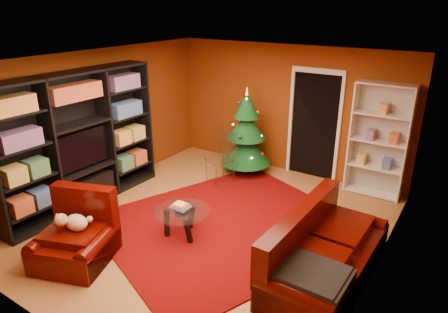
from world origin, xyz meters
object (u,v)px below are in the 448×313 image
Objects in this scene: rug at (227,224)px; acrylic_chair at (220,160)px; christmas_tree at (246,132)px; media_unit at (79,141)px; sofa at (328,248)px; white_bookshelf at (379,141)px; armchair at (73,236)px; dog at (77,223)px; gift_box_red at (251,160)px; coffee_table at (182,223)px; gift_box_green at (233,161)px.

acrylic_chair reaches higher than rug.
christmas_tree is at bearing 112.56° from rug.
media_unit is 1.40× the size of sofa.
armchair is at bearing -123.30° from white_bookshelf.
sofa reaches higher than dog.
gift_box_red reaches higher than rug.
rug is at bearing 78.37° from sofa.
christmas_tree is at bearing -170.50° from white_bookshelf.
gift_box_red is (-0.13, 0.44, -0.79)m from christmas_tree.
coffee_table is at bearing -79.61° from gift_box_red.
armchair reaches higher than gift_box_red.
sofa is at bearing -13.07° from rug.
gift_box_red is at bearing 106.39° from christmas_tree.
armchair is at bearing -68.39° from acrylic_chair.
coffee_table is at bearing 97.38° from sofa.
acrylic_chair is at bearing -157.70° from white_bookshelf.
rug is at bearing -124.28° from white_bookshelf.
gift_box_green is 4.03m from armchair.
acrylic_chair is (-0.19, -0.68, -0.42)m from christmas_tree.
gift_box_red is 3.15m from coffee_table.
media_unit is 3.54× the size of coffee_table.
christmas_tree is 0.82m from gift_box_green.
christmas_tree is at bearing -73.61° from gift_box_red.
gift_box_green is 3.89m from sofa.
sofa is 2.21m from coffee_table.
media_unit is at bearing -142.76° from white_bookshelf.
dog reaches higher than gift_box_green.
media_unit is 1.42× the size of white_bookshelf.
rug is 2.02× the size of christmas_tree.
gift_box_red is at bearing 45.32° from sofa.
coffee_table is (-0.40, -0.64, 0.21)m from rug.
media_unit is 15.04× the size of gift_box_red.
media_unit is 3.26m from gift_box_green.
media_unit is 7.58× the size of dog.
dog is at bearing -92.98° from gift_box_red.
gift_box_red is 0.09× the size of sofa.
media_unit is at bearing -163.59° from rug.
white_bookshelf reaches higher than armchair.
white_bookshelf is 0.99× the size of sofa.
sofa is (4.29, 0.32, -0.70)m from media_unit.
armchair is (-0.39, -3.97, -0.49)m from christmas_tree.
dog is at bearing -95.21° from christmas_tree.
acrylic_chair is (-0.63, 1.97, 0.24)m from coffee_table.
white_bookshelf is 5.28m from armchair.
gift_box_green reaches higher than rug.
media_unit reaches higher than dog.
gift_box_green is 2.82m from coffee_table.
coffee_table is (2.11, 0.09, -0.94)m from media_unit.
gift_box_red is 1.18m from acrylic_chair.
gift_box_green is at bearing 69.70° from dog.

